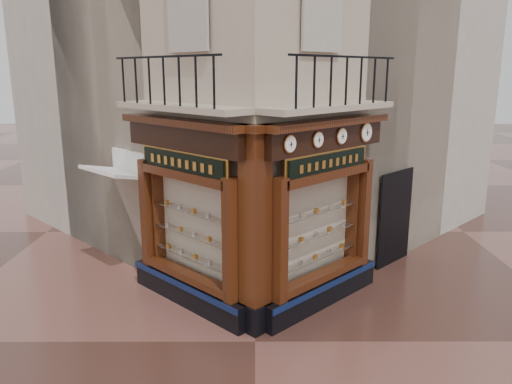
{
  "coord_description": "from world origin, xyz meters",
  "views": [
    {
      "loc": [
        0.0,
        -8.34,
        4.88
      ],
      "look_at": [
        0.02,
        2.0,
        2.38
      ],
      "focal_mm": 35.0,
      "sensor_mm": 36.0,
      "label": 1
    }
  ],
  "objects_px": {
    "clock_a": "(290,144)",
    "clock_d": "(366,132)",
    "clock_b": "(318,140)",
    "awning": "(123,276)",
    "corner_pilaster": "(255,233)",
    "clock_c": "(341,136)",
    "signboard_left": "(182,163)",
    "signboard_right": "(328,163)"
  },
  "relations": [
    {
      "from": "corner_pilaster",
      "to": "clock_b",
      "type": "distance_m",
      "value": 2.14
    },
    {
      "from": "awning",
      "to": "clock_b",
      "type": "bearing_deg",
      "value": -158.81
    },
    {
      "from": "clock_c",
      "to": "clock_d",
      "type": "height_order",
      "value": "clock_d"
    },
    {
      "from": "clock_a",
      "to": "clock_d",
      "type": "xyz_separation_m",
      "value": [
        1.74,
        1.74,
        -0.0
      ]
    },
    {
      "from": "corner_pilaster",
      "to": "clock_a",
      "type": "height_order",
      "value": "corner_pilaster"
    },
    {
      "from": "clock_b",
      "to": "clock_c",
      "type": "distance_m",
      "value": 0.76
    },
    {
      "from": "clock_a",
      "to": "clock_c",
      "type": "height_order",
      "value": "clock_c"
    },
    {
      "from": "awning",
      "to": "signboard_left",
      "type": "distance_m",
      "value": 3.9
    },
    {
      "from": "clock_d",
      "to": "awning",
      "type": "height_order",
      "value": "clock_d"
    },
    {
      "from": "clock_c",
      "to": "signboard_left",
      "type": "height_order",
      "value": "clock_c"
    },
    {
      "from": "clock_a",
      "to": "clock_b",
      "type": "height_order",
      "value": "clock_a"
    },
    {
      "from": "signboard_left",
      "to": "signboard_right",
      "type": "height_order",
      "value": "signboard_left"
    },
    {
      "from": "clock_a",
      "to": "clock_b",
      "type": "distance_m",
      "value": 0.81
    },
    {
      "from": "clock_d",
      "to": "signboard_right",
      "type": "xyz_separation_m",
      "value": [
        -0.9,
        -0.74,
        -0.52
      ]
    },
    {
      "from": "clock_b",
      "to": "awning",
      "type": "height_order",
      "value": "clock_b"
    },
    {
      "from": "clock_a",
      "to": "signboard_left",
      "type": "relative_size",
      "value": 0.16
    },
    {
      "from": "corner_pilaster",
      "to": "clock_c",
      "type": "bearing_deg",
      "value": -11.93
    },
    {
      "from": "clock_b",
      "to": "signboard_right",
      "type": "distance_m",
      "value": 0.72
    },
    {
      "from": "corner_pilaster",
      "to": "signboard_left",
      "type": "height_order",
      "value": "corner_pilaster"
    },
    {
      "from": "clock_a",
      "to": "clock_c",
      "type": "bearing_deg",
      "value": -0.0
    },
    {
      "from": "clock_c",
      "to": "clock_d",
      "type": "bearing_deg",
      "value": 0.0
    },
    {
      "from": "clock_a",
      "to": "signboard_right",
      "type": "distance_m",
      "value": 1.41
    },
    {
      "from": "clock_b",
      "to": "awning",
      "type": "xyz_separation_m",
      "value": [
        -4.45,
        1.96,
        -3.62
      ]
    },
    {
      "from": "clock_b",
      "to": "signboard_right",
      "type": "bearing_deg",
      "value": 12.65
    },
    {
      "from": "clock_d",
      "to": "awning",
      "type": "relative_size",
      "value": 0.24
    },
    {
      "from": "clock_a",
      "to": "awning",
      "type": "relative_size",
      "value": 0.19
    },
    {
      "from": "corner_pilaster",
      "to": "clock_b",
      "type": "xyz_separation_m",
      "value": [
        1.19,
        0.59,
        1.67
      ]
    },
    {
      "from": "clock_a",
      "to": "clock_d",
      "type": "bearing_deg",
      "value": 0.0
    },
    {
      "from": "corner_pilaster",
      "to": "clock_a",
      "type": "relative_size",
      "value": 12.17
    },
    {
      "from": "signboard_right",
      "to": "corner_pilaster",
      "type": "bearing_deg",
      "value": 169.75
    },
    {
      "from": "corner_pilaster",
      "to": "clock_b",
      "type": "height_order",
      "value": "corner_pilaster"
    },
    {
      "from": "clock_a",
      "to": "signboard_right",
      "type": "xyz_separation_m",
      "value": [
        0.84,
        1.0,
        -0.52
      ]
    },
    {
      "from": "clock_b",
      "to": "clock_c",
      "type": "height_order",
      "value": "clock_c"
    },
    {
      "from": "clock_d",
      "to": "awning",
      "type": "xyz_separation_m",
      "value": [
        -5.62,
        0.79,
        -3.62
      ]
    },
    {
      "from": "clock_a",
      "to": "clock_c",
      "type": "xyz_separation_m",
      "value": [
        1.11,
        1.11,
        0.0
      ]
    },
    {
      "from": "corner_pilaster",
      "to": "awning",
      "type": "xyz_separation_m",
      "value": [
        -3.26,
        2.55,
        -1.95
      ]
    },
    {
      "from": "corner_pilaster",
      "to": "awning",
      "type": "bearing_deg",
      "value": 96.94
    },
    {
      "from": "clock_a",
      "to": "clock_c",
      "type": "distance_m",
      "value": 1.57
    },
    {
      "from": "clock_a",
      "to": "signboard_right",
      "type": "height_order",
      "value": "clock_a"
    },
    {
      "from": "signboard_left",
      "to": "clock_c",
      "type": "bearing_deg",
      "value": -132.96
    },
    {
      "from": "clock_c",
      "to": "awning",
      "type": "xyz_separation_m",
      "value": [
        -4.99,
        1.42,
        -3.62
      ]
    },
    {
      "from": "corner_pilaster",
      "to": "signboard_left",
      "type": "relative_size",
      "value": 1.98
    }
  ]
}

